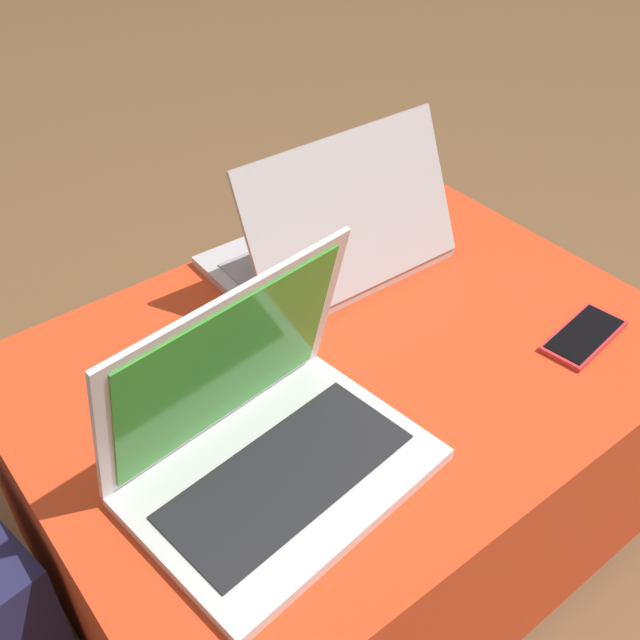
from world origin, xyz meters
TOP-DOWN VIEW (x-y plane):
  - ground_plane at (0.00, 0.00)m, footprint 14.00×14.00m
  - ottoman at (0.00, 0.00)m, footprint 0.91×0.67m
  - laptop_near at (-0.21, -0.09)m, footprint 0.37×0.28m
  - laptop_far at (0.11, 0.18)m, footprint 0.37×0.25m
  - cell_phone at (0.29, -0.19)m, footprint 0.15×0.08m

SIDE VIEW (x-z plane):
  - ground_plane at x=0.00m, z-range 0.00..0.00m
  - ottoman at x=0.00m, z-range 0.00..0.46m
  - cell_phone at x=0.29m, z-range 0.46..0.47m
  - laptop_far at x=0.11m, z-range 0.39..0.62m
  - laptop_near at x=-0.21m, z-range 0.38..0.64m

